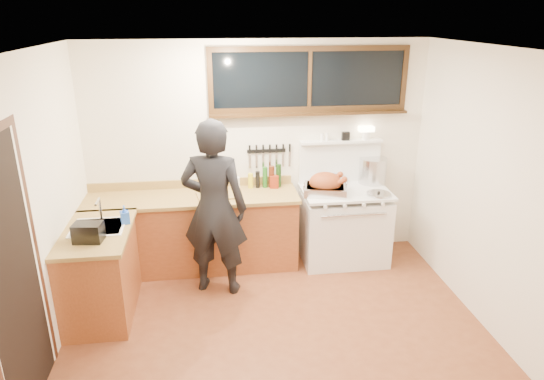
{
  "coord_description": "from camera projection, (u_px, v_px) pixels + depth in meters",
  "views": [
    {
      "loc": [
        -0.57,
        -3.79,
        2.88
      ],
      "look_at": [
        0.05,
        0.85,
        1.15
      ],
      "focal_mm": 32.0,
      "sensor_mm": 36.0,
      "label": 1
    }
  ],
  "objects": [
    {
      "name": "counter_left",
      "position": [
        100.0,
        272.0,
        4.8
      ],
      "size": [
        0.64,
        1.09,
        0.9
      ],
      "color": "brown",
      "rests_on": "ground"
    },
    {
      "name": "pitcher",
      "position": [
        236.0,
        184.0,
        5.65
      ],
      "size": [
        0.11,
        0.11,
        0.17
      ],
      "color": "white",
      "rests_on": "counter_back"
    },
    {
      "name": "vintage_stove",
      "position": [
        344.0,
        223.0,
        5.86
      ],
      "size": [
        1.02,
        0.74,
        1.59
      ],
      "color": "white",
      "rests_on": "ground"
    },
    {
      "name": "cutting_board",
      "position": [
        216.0,
        192.0,
        5.49
      ],
      "size": [
        0.45,
        0.37,
        0.14
      ],
      "color": "olive",
      "rests_on": "counter_back"
    },
    {
      "name": "toaster",
      "position": [
        88.0,
        232.0,
        4.41
      ],
      "size": [
        0.27,
        0.21,
        0.18
      ],
      "color": "black",
      "rests_on": "counter_left"
    },
    {
      "name": "man",
      "position": [
        214.0,
        208.0,
        5.04
      ],
      "size": [
        0.79,
        0.62,
        1.9
      ],
      "color": "black",
      "rests_on": "ground"
    },
    {
      "name": "left_doorway",
      "position": [
        15.0,
        279.0,
        3.45
      ],
      "size": [
        0.02,
        1.04,
        2.17
      ],
      "color": "black",
      "rests_on": "ground"
    },
    {
      "name": "soap_bottle",
      "position": [
        125.0,
        215.0,
        4.78
      ],
      "size": [
        0.1,
        0.11,
        0.19
      ],
      "color": "blue",
      "rests_on": "counter_left"
    },
    {
      "name": "sink_unit",
      "position": [
        99.0,
        232.0,
        4.74
      ],
      "size": [
        0.5,
        0.45,
        0.37
      ],
      "color": "white",
      "rests_on": "counter_left"
    },
    {
      "name": "saucepan",
      "position": [
        336.0,
        179.0,
        5.89
      ],
      "size": [
        0.17,
        0.29,
        0.12
      ],
      "color": "silver",
      "rests_on": "vintage_stove"
    },
    {
      "name": "stockpot",
      "position": [
        373.0,
        170.0,
        5.91
      ],
      "size": [
        0.39,
        0.39,
        0.31
      ],
      "color": "silver",
      "rests_on": "vintage_stove"
    },
    {
      "name": "pot_lid",
      "position": [
        379.0,
        194.0,
        5.55
      ],
      "size": [
        0.3,
        0.3,
        0.04
      ],
      "color": "silver",
      "rests_on": "vintage_stove"
    },
    {
      "name": "roast_turkey",
      "position": [
        326.0,
        185.0,
        5.56
      ],
      "size": [
        0.55,
        0.46,
        0.26
      ],
      "color": "silver",
      "rests_on": "vintage_stove"
    },
    {
      "name": "back_window",
      "position": [
        310.0,
        87.0,
        5.55
      ],
      "size": [
        2.32,
        0.13,
        0.77
      ],
      "color": "black",
      "rests_on": "room_shell"
    },
    {
      "name": "bottle_cluster",
      "position": [
        267.0,
        177.0,
        5.76
      ],
      "size": [
        0.4,
        0.07,
        0.28
      ],
      "color": "black",
      "rests_on": "counter_back"
    },
    {
      "name": "knife_strip",
      "position": [
        268.0,
        152.0,
        5.76
      ],
      "size": [
        0.52,
        0.03,
        0.28
      ],
      "color": "black",
      "rests_on": "room_shell"
    },
    {
      "name": "room_shell",
      "position": [
        280.0,
        169.0,
        4.02
      ],
      "size": [
        4.1,
        3.6,
        2.65
      ],
      "color": "#EEE5CE",
      "rests_on": "ground"
    },
    {
      "name": "ground_plane",
      "position": [
        279.0,
        336.0,
        4.59
      ],
      "size": [
        4.0,
        3.5,
        0.02
      ],
      "primitive_type": "cube",
      "color": "brown"
    },
    {
      "name": "coffee_tin",
      "position": [
        274.0,
        182.0,
        5.76
      ],
      "size": [
        0.11,
        0.1,
        0.15
      ],
      "color": "maroon",
      "rests_on": "counter_back"
    },
    {
      "name": "counter_back",
      "position": [
        194.0,
        231.0,
        5.68
      ],
      "size": [
        2.44,
        0.64,
        1.0
      ],
      "color": "brown",
      "rests_on": "ground"
    }
  ]
}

